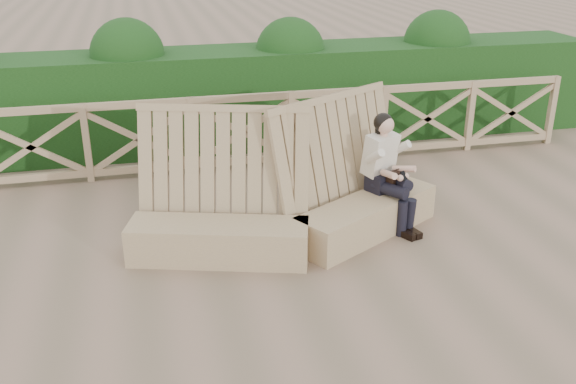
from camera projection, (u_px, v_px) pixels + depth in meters
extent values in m
plane|color=brown|center=(304.00, 292.00, 6.25)|extent=(60.00, 60.00, 0.00)
cube|color=#8E7551|center=(219.00, 241.00, 6.79)|extent=(1.96, 1.02, 0.41)
cube|color=#8E7551|center=(221.00, 181.00, 6.82)|extent=(1.94, 0.96, 1.53)
cube|color=#8E7551|center=(366.00, 217.00, 7.34)|extent=(1.89, 1.38, 0.41)
cube|color=#8E7551|center=(350.00, 164.00, 7.30)|extent=(1.86, 1.32, 1.53)
cube|color=black|center=(382.00, 181.00, 7.52)|extent=(0.42, 0.38, 0.21)
cube|color=beige|center=(380.00, 154.00, 7.43)|extent=(0.47, 0.42, 0.50)
sphere|color=tan|center=(385.00, 125.00, 7.25)|extent=(0.27, 0.27, 0.20)
sphere|color=black|center=(383.00, 122.00, 7.27)|extent=(0.30, 0.30, 0.22)
cylinder|color=black|center=(390.00, 189.00, 7.33)|extent=(0.33, 0.46, 0.14)
cylinder|color=black|center=(398.00, 180.00, 7.41)|extent=(0.33, 0.46, 0.16)
cylinder|color=black|center=(402.00, 219.00, 7.30)|extent=(0.15, 0.15, 0.41)
cylinder|color=black|center=(410.00, 217.00, 7.35)|extent=(0.15, 0.15, 0.41)
cube|color=black|center=(407.00, 235.00, 7.30)|extent=(0.18, 0.24, 0.08)
cube|color=black|center=(413.00, 233.00, 7.34)|extent=(0.18, 0.24, 0.08)
cube|color=black|center=(395.00, 177.00, 7.37)|extent=(0.23, 0.19, 0.13)
cube|color=black|center=(404.00, 177.00, 7.23)|extent=(0.10, 0.11, 0.12)
cube|color=olive|center=(241.00, 98.00, 8.97)|extent=(10.10, 0.07, 0.10)
cube|color=olive|center=(243.00, 160.00, 9.33)|extent=(10.10, 0.07, 0.10)
cube|color=black|center=(229.00, 98.00, 10.16)|extent=(12.00, 1.20, 1.50)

